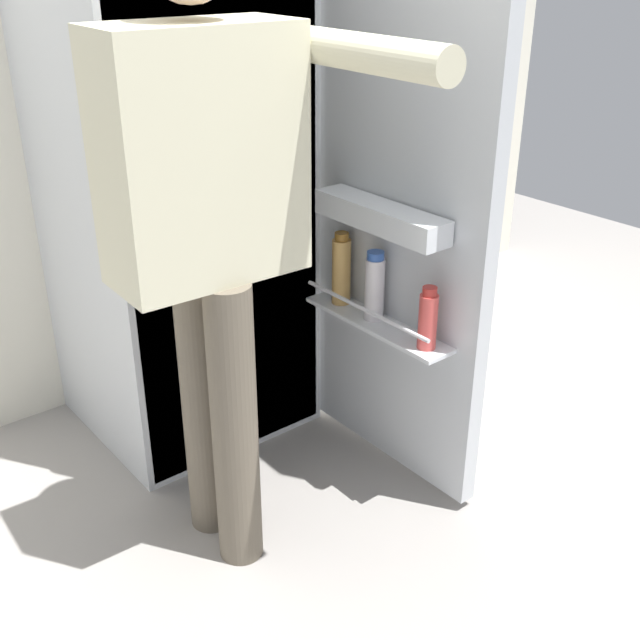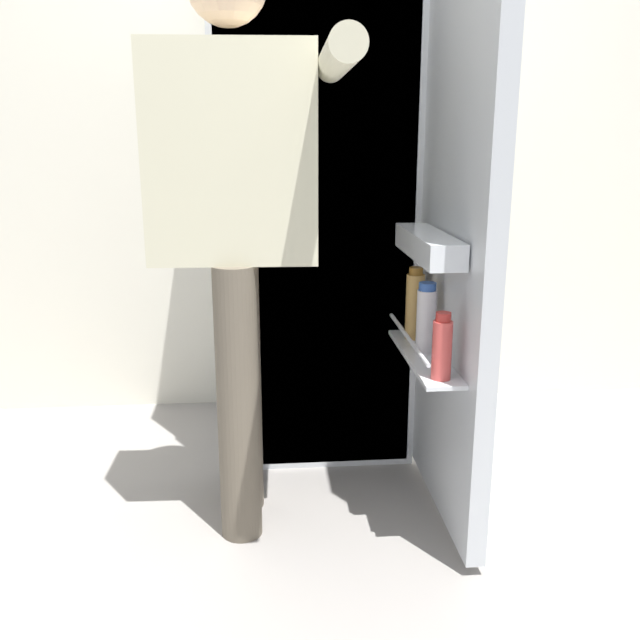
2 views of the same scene
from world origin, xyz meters
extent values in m
plane|color=gray|center=(0.00, 0.00, 0.00)|extent=(6.19, 6.19, 0.00)
cube|color=silver|center=(0.00, 0.95, 1.32)|extent=(4.40, 0.10, 2.64)
cube|color=silver|center=(0.00, 0.58, 0.87)|extent=(0.68, 0.65, 1.75)
cube|color=white|center=(0.00, 0.25, 0.87)|extent=(0.64, 0.01, 1.71)
cube|color=white|center=(0.00, 0.30, 0.87)|extent=(0.60, 0.09, 0.01)
cube|color=silver|center=(0.37, -0.08, 0.86)|extent=(0.05, 0.67, 1.67)
cube|color=white|center=(0.28, -0.08, 0.52)|extent=(0.11, 0.53, 0.01)
cylinder|color=silver|center=(0.23, -0.08, 0.58)|extent=(0.01, 0.51, 0.01)
cube|color=white|center=(0.28, -0.08, 0.85)|extent=(0.10, 0.45, 0.07)
cylinder|color=#DB4C47|center=(0.28, -0.29, 0.60)|extent=(0.05, 0.05, 0.16)
cylinder|color=#B22D28|center=(0.28, -0.29, 0.69)|extent=(0.04, 0.04, 0.02)
cylinder|color=white|center=(0.29, -0.06, 0.62)|extent=(0.06, 0.06, 0.19)
cylinder|color=#335BB2|center=(0.29, -0.06, 0.72)|extent=(0.05, 0.05, 0.02)
cylinder|color=tan|center=(0.29, 0.09, 0.62)|extent=(0.06, 0.06, 0.21)
cylinder|color=#996623|center=(0.29, 0.09, 0.74)|extent=(0.04, 0.04, 0.02)
cylinder|color=#665B4C|center=(-0.26, 0.02, 0.40)|extent=(0.12, 0.12, 0.81)
cylinder|color=#665B4C|center=(-0.26, -0.14, 0.40)|extent=(0.12, 0.12, 0.81)
cube|color=beige|center=(-0.26, -0.06, 1.10)|extent=(0.46, 0.24, 0.57)
cylinder|color=beige|center=(-0.25, 0.16, 1.07)|extent=(0.08, 0.08, 0.54)
cylinder|color=beige|center=(0.00, -0.30, 1.32)|extent=(0.10, 0.54, 0.08)
camera|label=1|loc=(-1.14, -1.59, 1.53)|focal=43.79mm
camera|label=2|loc=(-0.19, -1.99, 1.15)|focal=38.92mm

